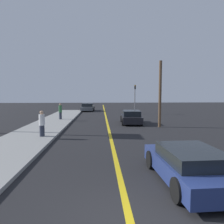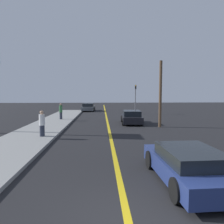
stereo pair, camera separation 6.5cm
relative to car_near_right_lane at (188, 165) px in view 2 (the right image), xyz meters
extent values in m
cube|color=gold|center=(-2.21, 15.79, -0.57)|extent=(0.20, 60.00, 0.01)
cube|color=gray|center=(-7.45, 13.12, -0.50)|extent=(3.41, 30.66, 0.16)
cube|color=navy|center=(0.00, 0.05, -0.11)|extent=(2.04, 4.37, 0.56)
cube|color=black|center=(0.00, -0.16, 0.37)|extent=(1.74, 2.43, 0.40)
cylinder|color=black|center=(-0.94, 1.35, -0.23)|extent=(0.25, 0.69, 0.69)
cylinder|color=black|center=(0.84, 1.42, -0.23)|extent=(0.25, 0.69, 0.69)
cylinder|color=black|center=(-0.84, -1.31, -0.23)|extent=(0.25, 0.69, 0.69)
cube|color=black|center=(0.03, 13.60, -0.11)|extent=(1.92, 3.94, 0.59)
cube|color=black|center=(0.03, 13.40, 0.43)|extent=(1.63, 2.19, 0.49)
cylinder|color=black|center=(-0.75, 14.83, -0.25)|extent=(0.25, 0.65, 0.64)
cylinder|color=black|center=(0.91, 14.76, -0.25)|extent=(0.25, 0.65, 0.64)
cylinder|color=black|center=(-0.86, 12.44, -0.25)|extent=(0.25, 0.65, 0.64)
cylinder|color=black|center=(0.81, 12.36, -0.25)|extent=(0.25, 0.65, 0.64)
cube|color=#4C5156|center=(-4.90, 28.24, -0.12)|extent=(2.01, 4.30, 0.57)
cube|color=black|center=(-4.90, 28.03, 0.42)|extent=(1.72, 2.39, 0.52)
cylinder|color=black|center=(-5.73, 29.59, -0.26)|extent=(0.24, 0.64, 0.63)
cylinder|color=black|center=(-3.97, 29.52, -0.26)|extent=(0.24, 0.64, 0.63)
cylinder|color=black|center=(-5.83, 26.96, -0.26)|extent=(0.24, 0.64, 0.63)
cylinder|color=black|center=(-4.06, 26.90, -0.26)|extent=(0.24, 0.64, 0.63)
cylinder|color=#282D3D|center=(-6.57, 7.11, -0.07)|extent=(0.31, 0.31, 0.70)
cylinder|color=silver|center=(-6.57, 7.11, 0.63)|extent=(0.36, 0.36, 0.70)
sphere|color=tan|center=(-6.57, 7.11, 1.10)|extent=(0.23, 0.23, 0.23)
cylinder|color=#282D3D|center=(-7.04, 16.13, -0.06)|extent=(0.28, 0.28, 0.72)
cylinder|color=#336B3D|center=(-7.04, 16.13, 0.66)|extent=(0.33, 0.33, 0.72)
sphere|color=tan|center=(-7.04, 16.13, 1.13)|extent=(0.21, 0.21, 0.21)
cylinder|color=slate|center=(1.82, 22.79, 1.41)|extent=(0.12, 0.12, 3.97)
cube|color=black|center=(1.82, 22.61, 3.12)|extent=(0.18, 0.18, 0.55)
sphere|color=orange|center=(1.82, 22.52, 3.28)|extent=(0.14, 0.14, 0.14)
cylinder|color=brown|center=(2.15, 11.41, 2.21)|extent=(0.24, 0.24, 5.57)
camera|label=1|loc=(-2.87, -6.76, 2.33)|focal=35.00mm
camera|label=2|loc=(-2.81, -6.76, 2.33)|focal=35.00mm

